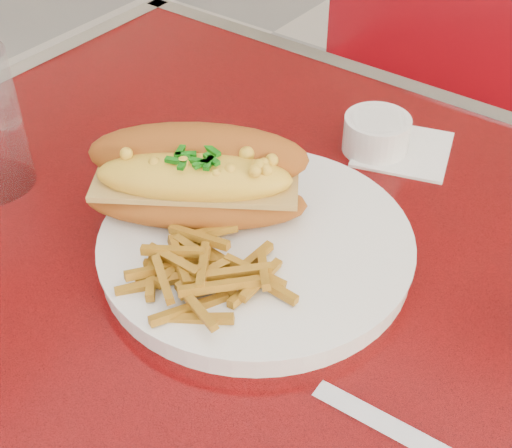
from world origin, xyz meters
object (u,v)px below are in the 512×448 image
Objects in this scene: sauce_cup_left at (159,147)px; gravy_ramekin at (377,133)px; diner_table at (328,403)px; fork at (301,235)px; mac_hoagie at (196,178)px; dinner_plate at (256,245)px.

gravy_ramekin is at bearing 40.56° from sauce_cup_left.
diner_table is 7.46× the size of fork.
sauce_cup_left is (-0.22, 0.04, -0.01)m from fork.
mac_hoagie reaches higher than gravy_ramekin.
mac_hoagie is at bearing -107.92° from gravy_ramekin.
gravy_ramekin is at bearing 112.18° from diner_table.
sauce_cup_left is (-0.19, 0.07, 0.00)m from dinner_plate.
dinner_plate and fork have the same top height.
gravy_ramekin is (0.00, 0.23, 0.01)m from dinner_plate.
dinner_plate is 4.00× the size of gravy_ramekin.
mac_hoagie is 0.15m from sauce_cup_left.
gravy_ramekin is 1.42× the size of sauce_cup_left.
mac_hoagie is 2.60× the size of gravy_ramekin.
sauce_cup_left is at bearing 116.87° from mac_hoagie.
mac_hoagie reaches higher than dinner_plate.
diner_table is 18.48× the size of sauce_cup_left.
fork is 2.48× the size of sauce_cup_left.
sauce_cup_left is (-0.12, 0.07, -0.05)m from mac_hoagie.
gravy_ramekin is (-0.10, 0.24, 0.18)m from diner_table.
sauce_cup_left is at bearing -139.44° from gravy_ramekin.
mac_hoagie is at bearing -30.23° from sauce_cup_left.
sauce_cup_left is at bearing 166.36° from diner_table.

